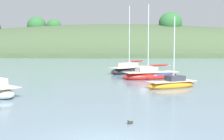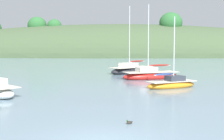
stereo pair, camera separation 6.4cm
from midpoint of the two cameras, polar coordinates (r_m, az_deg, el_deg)
name	(u,v)px [view 1 (the left image)]	position (r m, az deg, el deg)	size (l,w,h in m)	color
far_shoreline_hill	(116,56)	(104.74, 0.67, 2.60)	(150.00, 36.00, 24.97)	#425638
sailboat_grey_yawl	(150,75)	(34.39, 7.02, -0.97)	(6.89, 4.30, 8.36)	red
sailboat_navy_dinghy	(131,70)	(41.15, 3.44, 0.00)	(6.66, 6.43, 9.08)	#232328
sailboat_cream_ketch	(172,84)	(27.61, 10.88, -2.54)	(5.07, 3.64, 6.37)	orange
duck_lead	(130,123)	(14.89, 3.22, -9.65)	(0.37, 0.37, 0.24)	#2D2823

